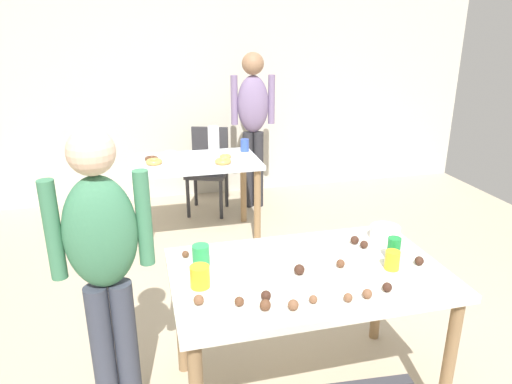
% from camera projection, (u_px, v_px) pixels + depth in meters
% --- Properties ---
extents(ground_plane, '(6.40, 6.40, 0.00)m').
position_uv_depth(ground_plane, '(290.00, 376.00, 2.65)').
color(ground_plane, tan).
extents(wall_back, '(6.40, 0.10, 2.60)m').
position_uv_depth(wall_back, '(202.00, 80.00, 5.13)').
color(wall_back, beige).
rests_on(wall_back, ground_plane).
extents(dining_table_near, '(1.32, 0.81, 0.75)m').
position_uv_depth(dining_table_near, '(307.00, 286.00, 2.31)').
color(dining_table_near, silver).
rests_on(dining_table_near, ground_plane).
extents(dining_table_far, '(1.12, 0.67, 0.75)m').
position_uv_depth(dining_table_far, '(195.00, 173.00, 4.16)').
color(dining_table_far, silver).
rests_on(dining_table_far, ground_plane).
extents(chair_far_table, '(0.51, 0.51, 0.87)m').
position_uv_depth(chair_far_table, '(208.00, 165.00, 4.89)').
color(chair_far_table, '#2D2D33').
rests_on(chair_far_table, ground_plane).
extents(person_girl_near, '(0.45, 0.23, 1.48)m').
position_uv_depth(person_girl_near, '(104.00, 259.00, 2.11)').
color(person_girl_near, '#383D4C').
rests_on(person_girl_near, ground_plane).
extents(person_adult_far, '(0.46, 0.24, 1.62)m').
position_uv_depth(person_adult_far, '(253.00, 117.00, 4.82)').
color(person_adult_far, '#28282D').
rests_on(person_adult_far, ground_plane).
extents(mixing_bowl, '(0.16, 0.16, 0.07)m').
position_uv_depth(mixing_bowl, '(385.00, 233.00, 2.60)').
color(mixing_bowl, white).
rests_on(mixing_bowl, dining_table_near).
extents(soda_can, '(0.07, 0.07, 0.12)m').
position_uv_depth(soda_can, '(394.00, 249.00, 2.36)').
color(soda_can, '#198438').
rests_on(soda_can, dining_table_near).
extents(fork_near, '(0.17, 0.02, 0.01)m').
position_uv_depth(fork_near, '(249.00, 249.00, 2.48)').
color(fork_near, silver).
rests_on(fork_near, dining_table_near).
extents(cup_near_0, '(0.07, 0.07, 0.09)m').
position_uv_depth(cup_near_0, '(392.00, 260.00, 2.28)').
color(cup_near_0, yellow).
rests_on(cup_near_0, dining_table_near).
extents(cup_near_1, '(0.09, 0.09, 0.10)m').
position_uv_depth(cup_near_1, '(200.00, 277.00, 2.12)').
color(cup_near_1, yellow).
rests_on(cup_near_1, dining_table_near).
extents(cup_near_2, '(0.08, 0.08, 0.11)m').
position_uv_depth(cup_near_2, '(201.00, 256.00, 2.31)').
color(cup_near_2, green).
rests_on(cup_near_2, dining_table_near).
extents(cake_ball_0, '(0.04, 0.04, 0.04)m').
position_uv_depth(cake_ball_0, '(313.00, 299.00, 2.01)').
color(cake_ball_0, brown).
rests_on(cake_ball_0, dining_table_near).
extents(cake_ball_1, '(0.04, 0.04, 0.04)m').
position_uv_depth(cake_ball_1, '(348.00, 298.00, 2.02)').
color(cake_ball_1, brown).
rests_on(cake_ball_1, dining_table_near).
extents(cake_ball_2, '(0.05, 0.05, 0.05)m').
position_uv_depth(cake_ball_2, '(293.00, 305.00, 1.96)').
color(cake_ball_2, brown).
rests_on(cake_ball_2, dining_table_near).
extents(cake_ball_3, '(0.05, 0.05, 0.05)m').
position_uv_depth(cake_ball_3, '(419.00, 261.00, 2.32)').
color(cake_ball_3, '#3D2319').
rests_on(cake_ball_3, dining_table_near).
extents(cake_ball_4, '(0.04, 0.04, 0.04)m').
position_uv_depth(cake_ball_4, '(341.00, 263.00, 2.30)').
color(cake_ball_4, brown).
rests_on(cake_ball_4, dining_table_near).
extents(cake_ball_5, '(0.05, 0.05, 0.05)m').
position_uv_depth(cake_ball_5, '(355.00, 240.00, 2.55)').
color(cake_ball_5, '#3D2319').
rests_on(cake_ball_5, dining_table_near).
extents(cake_ball_6, '(0.05, 0.05, 0.05)m').
position_uv_depth(cake_ball_6, '(265.00, 305.00, 1.96)').
color(cake_ball_6, brown).
rests_on(cake_ball_6, dining_table_near).
extents(cake_ball_7, '(0.04, 0.04, 0.04)m').
position_uv_depth(cake_ball_7, '(199.00, 300.00, 1.99)').
color(cake_ball_7, brown).
rests_on(cake_ball_7, dining_table_near).
extents(cake_ball_8, '(0.05, 0.05, 0.05)m').
position_uv_depth(cake_ball_8, '(299.00, 270.00, 2.23)').
color(cake_ball_8, '#3D2319').
rests_on(cake_ball_8, dining_table_near).
extents(cake_ball_9, '(0.04, 0.04, 0.04)m').
position_uv_depth(cake_ball_9, '(185.00, 254.00, 2.40)').
color(cake_ball_9, brown).
rests_on(cake_ball_9, dining_table_near).
extents(cake_ball_10, '(0.04, 0.04, 0.04)m').
position_uv_depth(cake_ball_10, '(266.00, 296.00, 2.03)').
color(cake_ball_10, '#3D2319').
rests_on(cake_ball_10, dining_table_near).
extents(cake_ball_11, '(0.04, 0.04, 0.04)m').
position_uv_depth(cake_ball_11, '(198.00, 252.00, 2.41)').
color(cake_ball_11, brown).
rests_on(cake_ball_11, dining_table_near).
extents(cake_ball_12, '(0.04, 0.04, 0.04)m').
position_uv_depth(cake_ball_12, '(367.00, 294.00, 2.04)').
color(cake_ball_12, brown).
rests_on(cake_ball_12, dining_table_near).
extents(cake_ball_13, '(0.04, 0.04, 0.04)m').
position_uv_depth(cake_ball_13, '(239.00, 301.00, 1.99)').
color(cake_ball_13, brown).
rests_on(cake_ball_13, dining_table_near).
extents(cake_ball_14, '(0.04, 0.04, 0.04)m').
position_uv_depth(cake_ball_14, '(387.00, 287.00, 2.09)').
color(cake_ball_14, '#3D2319').
rests_on(cake_ball_14, dining_table_near).
extents(cake_ball_15, '(0.04, 0.04, 0.04)m').
position_uv_depth(cake_ball_15, '(364.00, 244.00, 2.50)').
color(cake_ball_15, '#3D2319').
rests_on(cake_ball_15, dining_table_near).
extents(pitcher_far, '(0.10, 0.10, 0.26)m').
position_uv_depth(pitcher_far, '(214.00, 141.00, 4.26)').
color(pitcher_far, white).
rests_on(pitcher_far, dining_table_far).
extents(cup_far_0, '(0.08, 0.08, 0.10)m').
position_uv_depth(cup_far_0, '(174.00, 159.00, 3.97)').
color(cup_far_0, white).
rests_on(cup_far_0, dining_table_far).
extents(cup_far_1, '(0.08, 0.08, 0.12)m').
position_uv_depth(cup_far_1, '(245.00, 145.00, 4.39)').
color(cup_far_1, '#3351B2').
rests_on(cup_far_1, dining_table_far).
extents(donut_far_0, '(0.14, 0.14, 0.04)m').
position_uv_depth(donut_far_0, '(154.00, 162.00, 4.00)').
color(donut_far_0, gold).
rests_on(donut_far_0, dining_table_far).
extents(donut_far_1, '(0.12, 0.12, 0.03)m').
position_uv_depth(donut_far_1, '(151.00, 159.00, 4.10)').
color(donut_far_1, brown).
rests_on(donut_far_1, dining_table_far).
extents(donut_far_2, '(0.10, 0.10, 0.03)m').
position_uv_depth(donut_far_2, '(225.00, 156.00, 4.17)').
color(donut_far_2, gold).
rests_on(donut_far_2, dining_table_far).
extents(donut_far_3, '(0.13, 0.13, 0.04)m').
position_uv_depth(donut_far_3, '(170.00, 153.00, 4.26)').
color(donut_far_3, white).
rests_on(donut_far_3, dining_table_far).
extents(donut_far_4, '(0.12, 0.12, 0.03)m').
position_uv_depth(donut_far_4, '(193.00, 154.00, 4.24)').
color(donut_far_4, white).
rests_on(donut_far_4, dining_table_far).
extents(donut_far_5, '(0.14, 0.14, 0.04)m').
position_uv_depth(donut_far_5, '(223.00, 161.00, 4.01)').
color(donut_far_5, gold).
rests_on(donut_far_5, dining_table_far).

